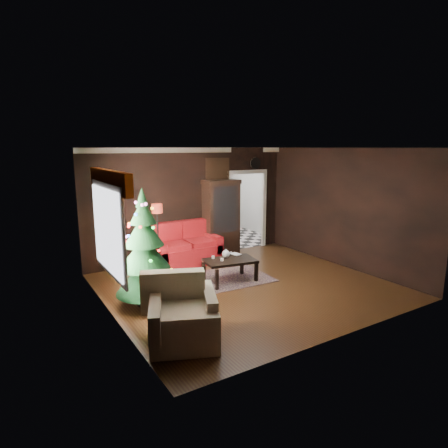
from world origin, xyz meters
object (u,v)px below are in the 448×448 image
curio_cabinet (221,220)px  kitchen_table (215,229)px  teapot (226,254)px  wall_clock (255,163)px  loveseat (185,244)px  coffee_table (230,270)px  floor_lamp (158,238)px  armchair (183,313)px  christmas_tree (144,249)px

curio_cabinet → kitchen_table: curio_cabinet is taller
teapot → wall_clock: bearing=41.9°
kitchen_table → loveseat: bearing=-137.5°
coffee_table → teapot: (-0.01, 0.16, 0.33)m
loveseat → wall_clock: bearing=9.7°
wall_clock → kitchen_table: (-0.55, 1.25, -2.00)m
floor_lamp → armchair: floor_lamp is taller
floor_lamp → kitchen_table: size_ratio=2.03×
loveseat → coffee_table: bearing=-81.6°
armchair → teapot: (1.94, 1.97, 0.12)m
christmas_tree → curio_cabinet: bearing=36.8°
curio_cabinet → coffee_table: bearing=-115.8°
wall_clock → loveseat: bearing=-170.3°
coffee_table → wall_clock: size_ratio=3.31×
armchair → coffee_table: bearing=65.8°
floor_lamp → coffee_table: bearing=-50.5°
floor_lamp → christmas_tree: 1.81m
floor_lamp → wall_clock: 3.62m
loveseat → curio_cabinet: size_ratio=0.89×
loveseat → curio_cabinet: bearing=10.8°
loveseat → armchair: (-1.70, -3.46, -0.04)m
loveseat → curio_cabinet: (1.15, 0.22, 0.45)m
floor_lamp → loveseat: bearing=22.4°
floor_lamp → teapot: floor_lamp is taller
wall_clock → curio_cabinet: bearing=-171.5°
floor_lamp → wall_clock: (3.18, 0.74, 1.55)m
christmas_tree → kitchen_table: bearing=45.5°
curio_cabinet → teapot: 1.98m
loveseat → floor_lamp: size_ratio=1.12×
armchair → coffee_table: armchair is taller
christmas_tree → armchair: (0.01, -1.55, -0.59)m
curio_cabinet → floor_lamp: bearing=-164.2°
floor_lamp → kitchen_table: bearing=37.1°
loveseat → floor_lamp: (-0.83, -0.34, 0.33)m
floor_lamp → christmas_tree: christmas_tree is taller
armchair → coffee_table: 2.67m
kitchen_table → teapot: bearing=-116.4°
coffee_table → kitchen_table: 3.65m
teapot → curio_cabinet: bearing=61.9°
teapot → wall_clock: wall_clock is taller
curio_cabinet → teapot: curio_cabinet is taller
teapot → floor_lamp: bearing=132.8°
floor_lamp → christmas_tree: bearing=-119.1°
armchair → teapot: 2.76m
loveseat → christmas_tree: bearing=-131.7°
teapot → kitchen_table: kitchen_table is taller
curio_cabinet → teapot: size_ratio=9.82×
curio_cabinet → coffee_table: size_ratio=1.80×
armchair → wall_clock: (4.05, 3.86, 1.92)m
christmas_tree → coffee_table: bearing=7.7°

